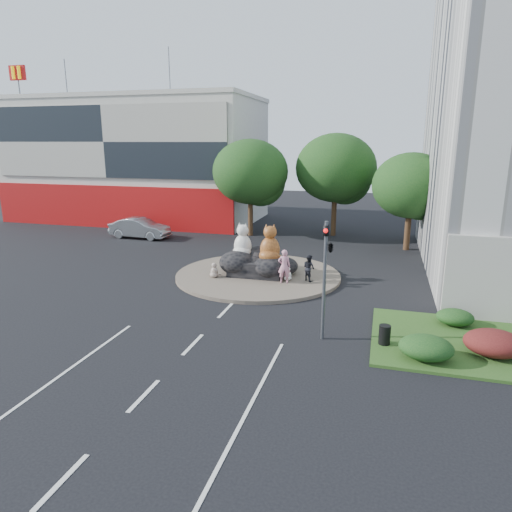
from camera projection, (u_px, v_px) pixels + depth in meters
The scene contains 21 objects.
ground at pixel (193, 345), 18.58m from camera, with size 120.00×120.00×0.00m, color black.
roundabout_island at pixel (258, 275), 27.89m from camera, with size 10.00×10.00×0.20m, color brown.
rock_plinth at pixel (258, 266), 27.75m from camera, with size 3.20×2.60×0.90m, color black, non-canonical shape.
shophouse_block at pixel (138, 160), 47.84m from camera, with size 25.20×12.30×17.40m.
grass_verge at pixel (500, 347), 18.22m from camera, with size 10.00×6.00×0.12m, color #254D19.
tree_left at pixel (251, 175), 38.92m from camera, with size 6.46×6.46×8.27m.
tree_mid at pixel (337, 171), 38.88m from camera, with size 6.84×6.84×8.76m.
tree_right at pixel (412, 189), 33.80m from camera, with size 5.70×5.70×7.30m.
hedge_near_green at pixel (426, 348), 17.01m from camera, with size 2.00×1.60×0.90m, color #123A16.
hedge_red at pixel (494, 343), 17.28m from camera, with size 2.20×1.76×0.99m, color #491413.
hedge_back_green at pixel (455, 317), 20.19m from camera, with size 1.60×1.28×0.72m, color #123A16.
traffic_light at pixel (328, 255), 18.22m from camera, with size 0.44×1.24×5.00m.
street_lamp at pixel (508, 217), 21.58m from camera, with size 2.34×0.22×8.06m.
cat_white at pixel (243, 240), 27.90m from camera, with size 1.29×1.12×2.15m, color silver, non-canonical shape.
cat_tabby at pixel (270, 243), 26.85m from camera, with size 1.36×1.18×2.27m, color #BA7D26, non-canonical shape.
kitten_calico at pixel (214, 270), 27.03m from camera, with size 0.56×0.48×0.93m, color silver, non-canonical shape.
kitten_white at pixel (288, 273), 26.46m from camera, with size 0.50×0.43×0.83m, color white, non-canonical shape.
pedestrian_pink at pixel (284, 266), 25.82m from camera, with size 0.71×0.47×1.95m, color #CB839B.
pedestrian_dark at pixel (309, 268), 26.26m from camera, with size 0.75×0.58×1.54m, color black.
parked_car at pixel (140, 228), 38.88m from camera, with size 1.82×5.21×1.72m, color #929699.
litter_bin at pixel (385, 335), 18.28m from camera, with size 0.47×0.47×0.79m, color black.
Camera 1 is at (7.11, -15.80, 8.05)m, focal length 32.00 mm.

